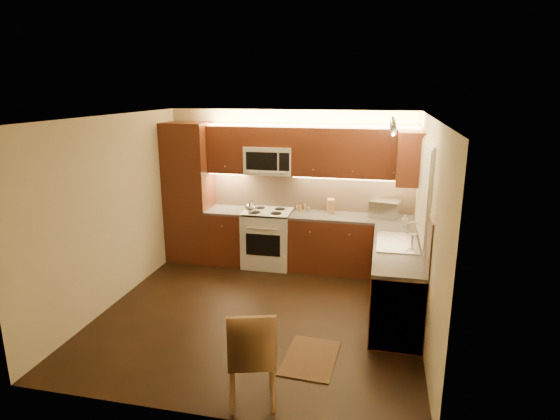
% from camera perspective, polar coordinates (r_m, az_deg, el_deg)
% --- Properties ---
extents(floor, '(4.00, 4.00, 0.01)m').
position_cam_1_polar(floor, '(6.17, -2.52, -12.52)').
color(floor, black).
rests_on(floor, ground).
extents(ceiling, '(4.00, 4.00, 0.01)m').
position_cam_1_polar(ceiling, '(5.49, -2.82, 11.33)').
color(ceiling, beige).
rests_on(ceiling, ground).
extents(wall_back, '(4.00, 0.01, 2.50)m').
position_cam_1_polar(wall_back, '(7.60, 1.26, 2.80)').
color(wall_back, beige).
rests_on(wall_back, ground).
extents(wall_front, '(4.00, 0.01, 2.50)m').
position_cam_1_polar(wall_front, '(3.92, -10.36, -9.22)').
color(wall_front, beige).
rests_on(wall_front, ground).
extents(wall_left, '(0.01, 4.00, 2.50)m').
position_cam_1_polar(wall_left, '(6.51, -19.93, -0.17)').
color(wall_left, beige).
rests_on(wall_left, ground).
extents(wall_right, '(0.01, 4.00, 2.50)m').
position_cam_1_polar(wall_right, '(5.55, 17.72, -2.47)').
color(wall_right, beige).
rests_on(wall_right, ground).
extents(pantry, '(0.70, 0.60, 2.30)m').
position_cam_1_polar(pantry, '(7.83, -11.13, 2.13)').
color(pantry, '#4D2010').
rests_on(pantry, floor).
extents(base_cab_back_left, '(0.62, 0.60, 0.86)m').
position_cam_1_polar(base_cab_back_left, '(7.78, -6.39, -3.26)').
color(base_cab_back_left, '#4D2010').
rests_on(base_cab_back_left, floor).
extents(counter_back_left, '(0.62, 0.60, 0.04)m').
position_cam_1_polar(counter_back_left, '(7.65, -6.49, -0.05)').
color(counter_back_left, '#373432').
rests_on(counter_back_left, base_cab_back_left).
extents(base_cab_back_right, '(1.92, 0.60, 0.86)m').
position_cam_1_polar(base_cab_back_right, '(7.40, 8.71, -4.30)').
color(base_cab_back_right, '#4D2010').
rests_on(base_cab_back_right, floor).
extents(counter_back_right, '(1.92, 0.60, 0.04)m').
position_cam_1_polar(counter_back_right, '(7.27, 8.84, -0.94)').
color(counter_back_right, '#373432').
rests_on(counter_back_right, base_cab_back_right).
extents(base_cab_right, '(0.60, 2.00, 0.86)m').
position_cam_1_polar(base_cab_right, '(6.18, 14.02, -8.52)').
color(base_cab_right, '#4D2010').
rests_on(base_cab_right, floor).
extents(counter_right, '(0.60, 2.00, 0.04)m').
position_cam_1_polar(counter_right, '(6.02, 14.29, -4.58)').
color(counter_right, '#373432').
rests_on(counter_right, base_cab_right).
extents(dishwasher, '(0.58, 0.60, 0.84)m').
position_cam_1_polar(dishwasher, '(5.54, 14.16, -11.35)').
color(dishwasher, silver).
rests_on(dishwasher, floor).
extents(backsplash_back, '(3.30, 0.02, 0.60)m').
position_cam_1_polar(backsplash_back, '(7.54, 3.85, 2.28)').
color(backsplash_back, tan).
rests_on(backsplash_back, wall_back).
extents(backsplash_right, '(0.02, 2.00, 0.60)m').
position_cam_1_polar(backsplash_right, '(5.94, 17.27, -1.81)').
color(backsplash_right, tan).
rests_on(backsplash_right, wall_right).
extents(upper_cab_back_left, '(0.62, 0.35, 0.75)m').
position_cam_1_polar(upper_cab_back_left, '(7.58, -6.40, 7.47)').
color(upper_cab_back_left, '#4D2010').
rests_on(upper_cab_back_left, wall_back).
extents(upper_cab_back_right, '(1.92, 0.35, 0.75)m').
position_cam_1_polar(upper_cab_back_right, '(7.19, 9.23, 6.98)').
color(upper_cab_back_right, '#4D2010').
rests_on(upper_cab_back_right, wall_back).
extents(upper_cab_bridge, '(0.76, 0.35, 0.31)m').
position_cam_1_polar(upper_cab_bridge, '(7.36, -1.30, 9.07)').
color(upper_cab_bridge, '#4D2010').
rests_on(upper_cab_bridge, wall_back).
extents(upper_cab_right_corner, '(0.35, 0.50, 0.75)m').
position_cam_1_polar(upper_cab_right_corner, '(6.77, 15.68, 6.14)').
color(upper_cab_right_corner, '#4D2010').
rests_on(upper_cab_right_corner, wall_right).
extents(stove, '(0.76, 0.65, 0.92)m').
position_cam_1_polar(stove, '(7.56, -1.49, -3.47)').
color(stove, silver).
rests_on(stove, floor).
extents(microwave, '(0.76, 0.38, 0.44)m').
position_cam_1_polar(microwave, '(7.39, -1.31, 6.17)').
color(microwave, silver).
rests_on(microwave, wall_back).
extents(window_frame, '(0.03, 1.44, 1.24)m').
position_cam_1_polar(window_frame, '(5.99, 17.41, 2.27)').
color(window_frame, silver).
rests_on(window_frame, wall_right).
extents(window_blinds, '(0.02, 1.36, 1.16)m').
position_cam_1_polar(window_blinds, '(5.99, 17.22, 2.28)').
color(window_blinds, silver).
rests_on(window_blinds, wall_right).
extents(sink, '(0.52, 0.86, 0.15)m').
position_cam_1_polar(sink, '(6.13, 14.31, -3.28)').
color(sink, silver).
rests_on(sink, counter_right).
extents(faucet, '(0.20, 0.04, 0.30)m').
position_cam_1_polar(faucet, '(6.12, 16.04, -2.70)').
color(faucet, silver).
rests_on(faucet, counter_right).
extents(track_light_bar, '(0.04, 1.20, 0.03)m').
position_cam_1_polar(track_light_bar, '(5.70, 13.78, 10.66)').
color(track_light_bar, silver).
rests_on(track_light_bar, ceiling).
extents(kettle, '(0.19, 0.19, 0.21)m').
position_cam_1_polar(kettle, '(7.30, -3.61, 0.46)').
color(kettle, silver).
rests_on(kettle, stove).
extents(toaster_oven, '(0.50, 0.42, 0.26)m').
position_cam_1_polar(toaster_oven, '(7.30, 12.79, 0.15)').
color(toaster_oven, silver).
rests_on(toaster_oven, counter_back_right).
extents(knife_block, '(0.14, 0.19, 0.23)m').
position_cam_1_polar(knife_block, '(7.40, 6.27, 0.50)').
color(knife_block, '#8E6240').
rests_on(knife_block, counter_back_right).
extents(spice_jar_a, '(0.06, 0.06, 0.09)m').
position_cam_1_polar(spice_jar_a, '(7.43, 3.55, 0.08)').
color(spice_jar_a, silver).
rests_on(spice_jar_a, counter_back_right).
extents(spice_jar_b, '(0.05, 0.05, 0.10)m').
position_cam_1_polar(spice_jar_b, '(7.47, 2.45, 0.21)').
color(spice_jar_b, olive).
rests_on(spice_jar_b, counter_back_right).
extents(spice_jar_c, '(0.05, 0.05, 0.09)m').
position_cam_1_polar(spice_jar_c, '(7.57, 2.17, 0.38)').
color(spice_jar_c, silver).
rests_on(spice_jar_c, counter_back_right).
extents(spice_jar_d, '(0.05, 0.05, 0.10)m').
position_cam_1_polar(spice_jar_d, '(7.56, 3.06, 0.38)').
color(spice_jar_d, '#A76432').
rests_on(spice_jar_d, counter_back_right).
extents(soap_bottle, '(0.08, 0.08, 0.17)m').
position_cam_1_polar(soap_bottle, '(6.89, 15.11, -1.25)').
color(soap_bottle, silver).
rests_on(soap_bottle, counter_right).
extents(rug, '(0.59, 0.84, 0.01)m').
position_cam_1_polar(rug, '(5.26, 3.79, -17.71)').
color(rug, black).
rests_on(rug, floor).
extents(dining_chair, '(0.53, 0.53, 0.96)m').
position_cam_1_polar(dining_chair, '(4.42, -3.50, -17.35)').
color(dining_chair, '#8E6240').
rests_on(dining_chair, floor).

